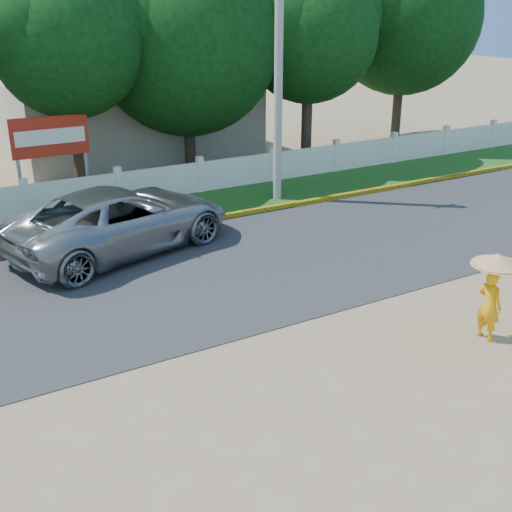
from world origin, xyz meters
The scene contains 11 objects.
ground centered at (0.00, 0.00, 0.00)m, with size 120.00×120.00×0.00m, color #9E8460.
road centered at (0.00, 4.50, 0.01)m, with size 60.00×7.00×0.02m, color #38383A.
grass_verge centered at (0.00, 9.75, 0.01)m, with size 60.00×3.50×0.03m, color #2D601E.
curb centered at (0.00, 8.05, 0.08)m, with size 40.00×0.18×0.16m, color yellow.
fence centered at (0.00, 11.20, 0.55)m, with size 40.00×0.10×1.10m, color silver.
building_near centered at (3.00, 18.00, 1.60)m, with size 10.00×6.00×3.20m, color #B7AD99.
utility_pole centered at (4.94, 9.11, 4.39)m, with size 0.28×0.28×8.79m, color #969693.
vehicle centered at (-1.34, 7.08, 0.88)m, with size 2.92×6.33×1.76m, color gray.
monk_with_parasol centered at (3.44, -1.43, 1.20)m, with size 1.01×1.01×1.84m.
billboard centered at (-1.81, 12.30, 2.14)m, with size 2.50×0.13×2.95m.
tree_row centered at (3.76, 14.18, 5.37)m, with size 30.80×7.72×9.20m.
Camera 1 is at (-6.40, -9.08, 6.40)m, focal length 45.00 mm.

